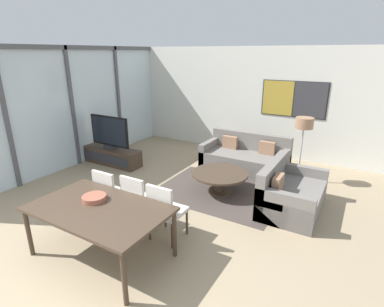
% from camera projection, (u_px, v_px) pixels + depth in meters
% --- Properties ---
extents(ground_plane, '(24.00, 24.00, 0.00)m').
position_uv_depth(ground_plane, '(52.00, 294.00, 3.47)').
color(ground_plane, '#9E896B').
extents(wall_back, '(7.46, 0.09, 2.80)m').
position_uv_depth(wall_back, '(249.00, 101.00, 8.01)').
color(wall_back, silver).
rests_on(wall_back, ground_plane).
extents(window_wall_left, '(0.07, 6.15, 2.80)m').
position_uv_depth(window_wall_left, '(71.00, 102.00, 7.02)').
color(window_wall_left, silver).
rests_on(window_wall_left, ground_plane).
extents(area_rug, '(2.39, 1.81, 0.01)m').
position_uv_depth(area_rug, '(219.00, 192.00, 5.98)').
color(area_rug, '#473D38').
rests_on(area_rug, ground_plane).
extents(tv_console, '(1.59, 0.46, 0.41)m').
position_uv_depth(tv_console, '(112.00, 156.00, 7.43)').
color(tv_console, '#423326').
rests_on(tv_console, ground_plane).
extents(television, '(1.16, 0.20, 0.80)m').
position_uv_depth(television, '(110.00, 132.00, 7.24)').
color(television, '#2D2D33').
rests_on(television, tv_console).
extents(sofa_main, '(1.94, 0.93, 0.83)m').
position_uv_depth(sofa_main, '(245.00, 158.00, 7.05)').
color(sofa_main, slate).
rests_on(sofa_main, ground_plane).
extents(sofa_side, '(0.93, 1.47, 0.83)m').
position_uv_depth(sofa_side, '(288.00, 194.00, 5.28)').
color(sofa_side, slate).
rests_on(sofa_side, ground_plane).
extents(coffee_table, '(1.10, 1.10, 0.42)m').
position_uv_depth(coffee_table, '(220.00, 177.00, 5.88)').
color(coffee_table, '#423326').
rests_on(coffee_table, ground_plane).
extents(dining_table, '(1.83, 1.10, 0.74)m').
position_uv_depth(dining_table, '(99.00, 212.00, 3.91)').
color(dining_table, '#423326').
rests_on(dining_table, ground_plane).
extents(dining_chair_left, '(0.46, 0.46, 0.91)m').
position_uv_depth(dining_chair_left, '(110.00, 193.00, 4.81)').
color(dining_chair_left, beige).
rests_on(dining_chair_left, ground_plane).
extents(dining_chair_centre, '(0.46, 0.46, 0.91)m').
position_uv_depth(dining_chair_centre, '(138.00, 199.00, 4.60)').
color(dining_chair_centre, beige).
rests_on(dining_chair_centre, ground_plane).
extents(dining_chair_right, '(0.46, 0.46, 0.91)m').
position_uv_depth(dining_chair_right, '(165.00, 209.00, 4.31)').
color(dining_chair_right, beige).
rests_on(dining_chair_right, ground_plane).
extents(fruit_bowl, '(0.32, 0.32, 0.07)m').
position_uv_depth(fruit_bowl, '(94.00, 198.00, 4.07)').
color(fruit_bowl, '#995642').
rests_on(fruit_bowl, dining_table).
extents(floor_lamp, '(0.36, 0.36, 1.40)m').
position_uv_depth(floor_lamp, '(304.00, 128.00, 6.08)').
color(floor_lamp, '#2D2D33').
rests_on(floor_lamp, ground_plane).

